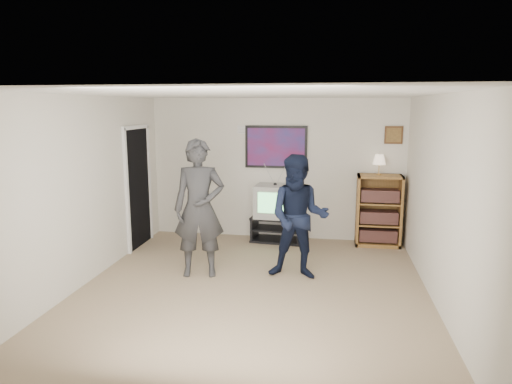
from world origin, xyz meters
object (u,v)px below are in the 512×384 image
(bookshelf, at_px, (379,210))
(person_tall, at_px, (199,208))
(crt_television, at_px, (275,201))
(person_short, at_px, (299,217))
(media_stand, at_px, (277,229))

(bookshelf, relative_size, person_tall, 0.63)
(crt_television, height_order, bookshelf, bookshelf)
(person_tall, distance_m, person_short, 1.38)
(bookshelf, bearing_deg, person_short, -125.56)
(bookshelf, bearing_deg, media_stand, -178.35)
(person_tall, bearing_deg, media_stand, 52.21)
(crt_television, distance_m, person_short, 1.77)
(person_short, bearing_deg, person_tall, -172.96)
(person_short, bearing_deg, bookshelf, 56.36)
(bookshelf, relative_size, person_short, 0.71)
(bookshelf, bearing_deg, person_tall, -144.56)
(crt_television, height_order, person_tall, person_tall)
(person_tall, bearing_deg, crt_television, 53.20)
(media_stand, distance_m, bookshelf, 1.78)
(media_stand, bearing_deg, bookshelf, 6.86)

